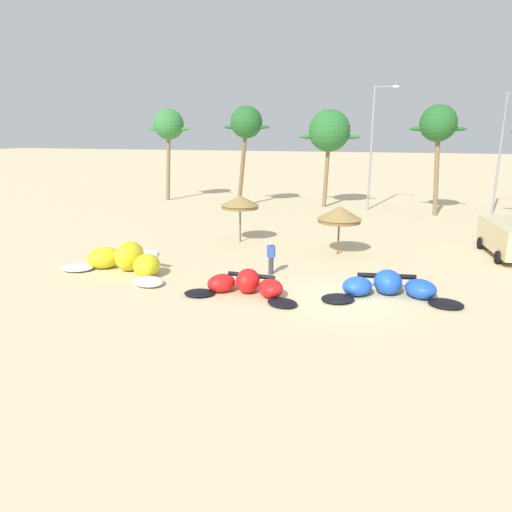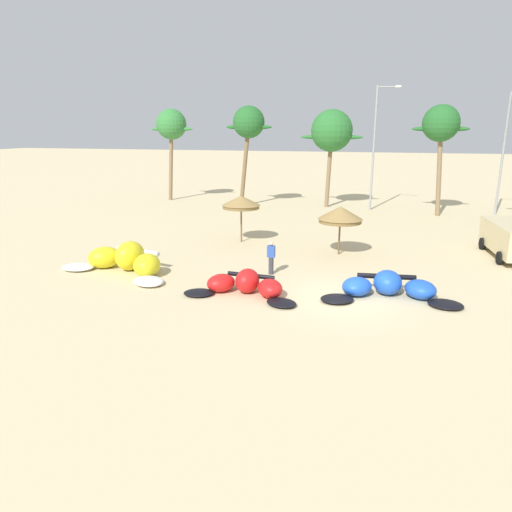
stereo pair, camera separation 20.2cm
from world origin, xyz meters
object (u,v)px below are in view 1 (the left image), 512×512
kite_far_left (125,261)px  lamppost_west_center (502,148)px  person_near_kites (271,258)px  lamppost_west (373,142)px  palm_leftmost (169,126)px  palm_left_of_gap (329,131)px  palm_left (246,124)px  beach_umbrella_middle (340,214)px  beach_umbrella_near_van (240,202)px  parked_van (509,237)px  palm_center_left (438,125)px  kite_left (246,285)px  kite_left_of_center (389,287)px

kite_far_left → lamppost_west_center: size_ratio=0.67×
person_near_kites → lamppost_west: (3.84, 20.53, 4.86)m
palm_leftmost → palm_left_of_gap: size_ratio=1.02×
person_near_kites → palm_left: 21.51m
kite_far_left → beach_umbrella_middle: (9.67, 6.18, 1.70)m
person_near_kites → palm_left_of_gap: 21.80m
beach_umbrella_near_van → parked_van: bearing=2.4°
kite_far_left → palm_center_left: palm_center_left is taller
beach_umbrella_near_van → lamppost_west: lamppost_west is taller
kite_left → palm_left_of_gap: 24.87m
beach_umbrella_middle → palm_left_of_gap: palm_left_of_gap is taller
palm_left → lamppost_west_center: 20.83m
kite_far_left → person_near_kites: person_near_kites is taller
parked_van → palm_left: size_ratio=0.61×
parked_van → palm_center_left: size_ratio=0.62×
person_near_kites → palm_leftmost: 26.74m
beach_umbrella_near_van → palm_left: 14.54m
palm_leftmost → palm_left_of_gap: 15.18m
palm_center_left → lamppost_west_center: 5.65m
parked_van → palm_leftmost: size_ratio=0.62×
parked_van → kite_far_left: bearing=-156.3°
kite_far_left → lamppost_west: (10.79, 22.08, 5.13)m
palm_center_left → lamppost_west: size_ratio=0.84×
palm_center_left → kite_left_of_center: bearing=-98.8°
palm_leftmost → kite_far_left: bearing=-70.2°
lamppost_west → person_near_kites: bearing=-100.6°
beach_umbrella_middle → palm_center_left: size_ratio=0.31×
beach_umbrella_middle → lamppost_west_center: lamppost_west_center is taller
beach_umbrella_near_van → lamppost_west_center: 22.82m
person_near_kites → palm_leftmost: bearing=125.5°
lamppost_west → lamppost_west_center: size_ratio=1.07×
beach_umbrella_middle → palm_left: size_ratio=0.31×
person_near_kites → lamppost_west_center: (13.77, 20.80, 4.47)m
kite_left_of_center → palm_left: (-12.38, 21.05, 6.78)m
palm_leftmost → palm_left: bearing=-12.5°
parked_van → beach_umbrella_near_van: bearing=-177.6°
beach_umbrella_near_van → palm_center_left: (12.10, 13.05, 4.58)m
kite_left_of_center → beach_umbrella_middle: size_ratio=2.17×
person_near_kites → palm_left: bearing=109.7°
palm_center_left → person_near_kites: bearing=-114.5°
parked_van → lamppost_west: size_ratio=0.52×
parked_van → palm_center_left: 14.11m
kite_far_left → lamppost_west_center: 30.84m
kite_far_left → beach_umbrella_near_van: size_ratio=2.22×
parked_van → person_near_kites: parked_van is taller
lamppost_west → beach_umbrella_middle: bearing=-94.0°
palm_leftmost → lamppost_west: bearing=-1.9°
palm_center_left → lamppost_west_center: size_ratio=0.90×
beach_umbrella_middle → person_near_kites: size_ratio=1.67×
lamppost_west_center → person_near_kites: bearing=-123.5°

